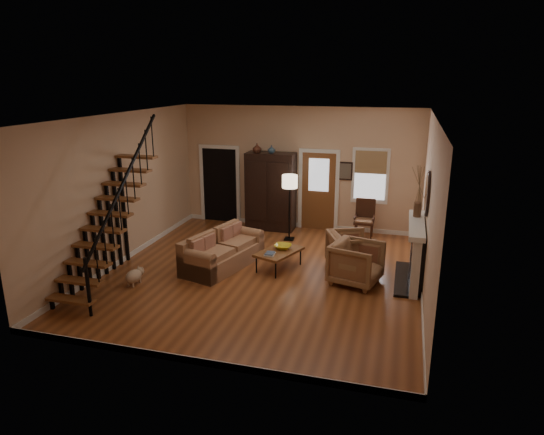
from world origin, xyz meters
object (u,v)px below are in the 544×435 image
(armchair_right, at_px, (350,251))
(side_chair, at_px, (364,220))
(armchair_left, at_px, (356,263))
(armoire, at_px, (271,191))
(coffee_table, at_px, (279,260))
(sofa, at_px, (223,250))
(floor_lamp, at_px, (289,208))

(armchair_right, bearing_deg, side_chair, -26.15)
(armchair_left, bearing_deg, armoire, 55.52)
(coffee_table, distance_m, armchair_left, 1.74)
(armoire, bearing_deg, coffee_table, -70.84)
(armchair_left, bearing_deg, sofa, 102.75)
(coffee_table, distance_m, floor_lamp, 2.08)
(armoire, height_order, floor_lamp, armoire)
(side_chair, bearing_deg, armchair_left, -87.86)
(sofa, xyz_separation_m, floor_lamp, (0.97, 2.18, 0.46))
(armchair_left, height_order, armchair_right, armchair_left)
(side_chair, bearing_deg, armchair_right, -92.87)
(sofa, bearing_deg, side_chair, 59.84)
(armoire, distance_m, sofa, 3.06)
(floor_lamp, bearing_deg, armchair_right, -41.39)
(armoire, relative_size, floor_lamp, 1.24)
(armchair_right, bearing_deg, armchair_left, 172.49)
(armoire, bearing_deg, armchair_left, -49.20)
(coffee_table, bearing_deg, sofa, -169.92)
(armchair_right, xyz_separation_m, floor_lamp, (-1.73, 1.52, 0.43))
(sofa, bearing_deg, armchair_left, 13.14)
(sofa, distance_m, coffee_table, 1.25)
(floor_lamp, relative_size, side_chair, 1.66)
(armchair_right, bearing_deg, floor_lamp, 25.32)
(sofa, relative_size, armchair_right, 2.26)
(floor_lamp, bearing_deg, armchair_left, -49.58)
(armchair_right, height_order, floor_lamp, floor_lamp)
(armchair_right, relative_size, floor_lamp, 0.53)
(armoire, bearing_deg, side_chair, -4.48)
(armchair_left, distance_m, floor_lamp, 3.02)
(armoire, height_order, sofa, armoire)
(armoire, xyz_separation_m, floor_lamp, (0.72, -0.80, -0.20))
(armchair_left, distance_m, armchair_right, 0.79)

